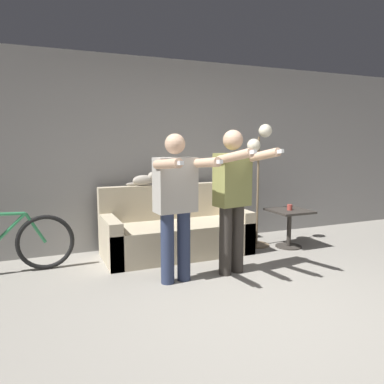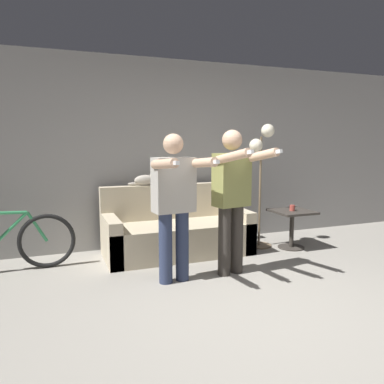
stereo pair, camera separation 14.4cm
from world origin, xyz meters
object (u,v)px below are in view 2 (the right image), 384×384
person_left (174,198)px  bicycle (2,243)px  couch (177,233)px  side_table (292,221)px  floor_lamp (261,160)px  cup (292,208)px  person_right (233,193)px  cat (146,179)px

person_left → bicycle: (-1.72, 0.96, -0.56)m
couch → side_table: (1.57, -0.33, 0.10)m
person_left → floor_lamp: bearing=24.1°
side_table → cup: cup is taller
couch → cup: bearing=-12.4°
person_left → cup: size_ratio=19.56×
person_left → floor_lamp: (1.54, 0.87, 0.32)m
floor_lamp → bicycle: floor_lamp is taller
couch → cup: size_ratio=23.80×
bicycle → floor_lamp: bearing=-1.6°
person_right → cat: size_ratio=3.91×
person_left → side_table: (1.91, 0.64, -0.51)m
person_right → cat: person_right is taller
cat → side_table: size_ratio=0.77×
couch → cup: 1.62m
person_left → side_table: size_ratio=2.93×
couch → cup: couch is taller
cat → floor_lamp: floor_lamp is taller
person_left → person_right: 0.67m
cat → bicycle: 1.87m
cat → side_table: 2.08m
person_right → cup: (1.23, 0.62, -0.35)m
floor_lamp → side_table: bearing=-32.8°
floor_lamp → couch: bearing=175.8°
person_right → bicycle: (-2.38, 0.96, -0.58)m
couch → cat: size_ratio=4.62×
floor_lamp → cup: (0.35, -0.25, -0.65)m
person_left → person_right: person_right is taller
person_right → cat: (-0.65, 1.25, 0.05)m
person_right → bicycle: 2.64m
cat → bicycle: size_ratio=0.26×
bicycle → side_table: bearing=-5.1°
couch → person_right: bearing=-71.4°
floor_lamp → bicycle: 3.38m
floor_lamp → side_table: floor_lamp is taller
person_left → cup: bearing=12.7°
floor_lamp → bicycle: (-3.26, 0.09, -0.88)m
person_left → bicycle: bearing=145.4°
side_table → bicycle: bicycle is taller
couch → person_right: 1.20m
floor_lamp → cup: bearing=-35.9°
floor_lamp → cat: bearing=166.0°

